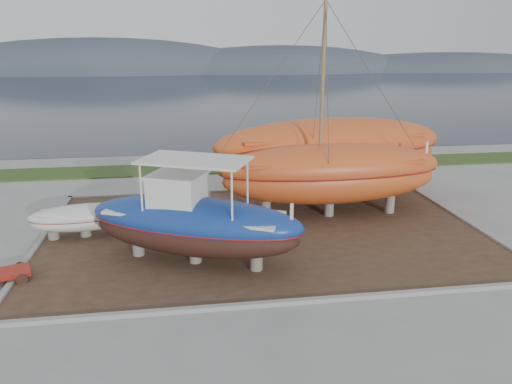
{
  "coord_description": "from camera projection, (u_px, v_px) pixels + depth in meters",
  "views": [
    {
      "loc": [
        -3.28,
        -15.48,
        7.73
      ],
      "look_at": [
        -0.35,
        4.0,
        1.81
      ],
      "focal_mm": 35.0,
      "sensor_mm": 36.0,
      "label": 1
    }
  ],
  "objects": [
    {
      "name": "ground",
      "position": [
        283.0,
        274.0,
        17.35
      ],
      "size": [
        140.0,
        140.0,
        0.0
      ],
      "primitive_type": "plane",
      "color": "gray",
      "rests_on": "ground"
    },
    {
      "name": "dirt_patch",
      "position": [
        264.0,
        232.0,
        21.13
      ],
      "size": [
        18.0,
        12.0,
        0.06
      ],
      "primitive_type": "cube",
      "color": "#422D1E",
      "rests_on": "ground"
    },
    {
      "name": "curb_frame",
      "position": [
        264.0,
        231.0,
        21.12
      ],
      "size": [
        18.6,
        12.6,
        0.15
      ],
      "primitive_type": null,
      "color": "gray",
      "rests_on": "ground"
    },
    {
      "name": "grass_strip",
      "position": [
        235.0,
        167.0,
        32.02
      ],
      "size": [
        44.0,
        3.0,
        0.08
      ],
      "primitive_type": "cube",
      "color": "#284219",
      "rests_on": "ground"
    },
    {
      "name": "sea",
      "position": [
        200.0,
        90.0,
        83.64
      ],
      "size": [
        260.0,
        100.0,
        0.04
      ],
      "primitive_type": null,
      "color": "black",
      "rests_on": "ground"
    },
    {
      "name": "mountain_ridge",
      "position": [
        191.0,
        72.0,
        135.72
      ],
      "size": [
        200.0,
        36.0,
        20.0
      ],
      "primitive_type": null,
      "color": "#333D49",
      "rests_on": "ground"
    },
    {
      "name": "blue_caique",
      "position": [
        194.0,
        212.0,
        17.62
      ],
      "size": [
        8.3,
        5.59,
        3.85
      ],
      "primitive_type": null,
      "rotation": [
        0.0,
        0.0,
        -0.43
      ],
      "color": "navy",
      "rests_on": "dirt_patch"
    },
    {
      "name": "white_dinghy",
      "position": [
        85.0,
        221.0,
        20.44
      ],
      "size": [
        4.45,
        2.09,
        1.29
      ],
      "primitive_type": null,
      "rotation": [
        0.0,
        0.0,
        0.11
      ],
      "color": "silver",
      "rests_on": "dirt_patch"
    },
    {
      "name": "orange_sailboat",
      "position": [
        333.0,
        114.0,
        21.69
      ],
      "size": [
        10.25,
        3.08,
        9.34
      ],
      "primitive_type": null,
      "rotation": [
        0.0,
        0.0,
        0.01
      ],
      "color": "#C34C1E",
      "rests_on": "dirt_patch"
    },
    {
      "name": "orange_bare_hull",
      "position": [
        330.0,
        159.0,
        25.35
      ],
      "size": [
        12.45,
        5.01,
        3.97
      ],
      "primitive_type": null,
      "rotation": [
        0.0,
        0.0,
        0.12
      ],
      "color": "#C34C1E",
      "rests_on": "dirt_patch"
    },
    {
      "name": "red_trailer",
      "position": [
        5.0,
        277.0,
        16.78
      ],
      "size": [
        2.66,
        1.93,
        0.34
      ],
      "primitive_type": null,
      "rotation": [
        0.0,
        0.0,
        0.34
      ],
      "color": "#A41F12",
      "rests_on": "ground"
    }
  ]
}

